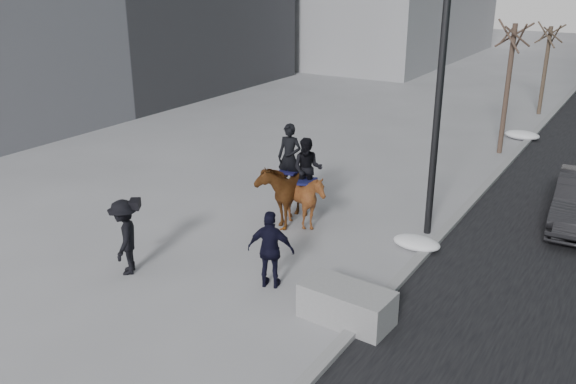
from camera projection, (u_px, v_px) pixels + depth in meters
The scene contains 11 objects.
ground at pixel (261, 268), 14.14m from camera, with size 120.00×120.00×0.00m, color gray.
curb at pixel (500, 171), 20.60m from camera, with size 0.25×90.00×0.12m, color gray.
planter at pixel (347, 304), 11.93m from camera, with size 1.80×0.90×0.72m, color gray.
tree_near at pixel (508, 83), 21.89m from camera, with size 1.20×1.20×5.21m, color #3A2B22, non-canonical shape.
tree_far at pixel (545, 66), 27.95m from camera, with size 1.20×1.20×4.46m, color #3D3324, non-canonical shape.
mounted_left at pixel (287, 186), 16.49m from camera, with size 1.16×2.16×2.67m.
mounted_right at pixel (305, 192), 16.04m from camera, with size 1.73×1.82×2.42m.
feeder at pixel (271, 250), 13.04m from camera, with size 1.11×1.01×1.75m.
camera_crew at pixel (125, 237), 13.64m from camera, with size 1.19×1.30×1.75m.
lamppost at pixel (446, 37), 14.40m from camera, with size 0.25×2.12×9.09m.
snow_piles at pixel (491, 167), 20.66m from camera, with size 1.35×12.68×0.34m.
Camera 1 is at (7.18, -10.40, 6.60)m, focal length 38.00 mm.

